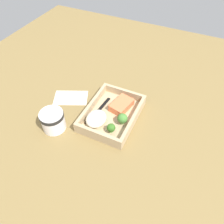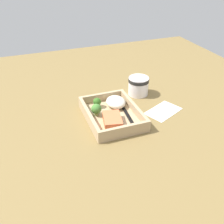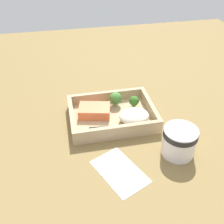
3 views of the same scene
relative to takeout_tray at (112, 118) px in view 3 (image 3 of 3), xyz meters
The scene contains 10 objects.
ground_plane 1.60cm from the takeout_tray, ahead, with size 160.00×160.00×2.00cm, color olive.
takeout_tray is the anchor object (origin of this frame).
tray_rim 2.16cm from the takeout_tray, ahead, with size 24.53×18.25×3.11cm.
salmon_fillet 5.57cm from the takeout_tray, 160.72° to the left, with size 9.00×5.95×2.85cm, color #EA7144.
mashed_potatoes 7.17cm from the takeout_tray, 32.83° to the right, with size 8.61×7.13×3.63cm, color silver.
broccoli_floret_1 8.60cm from the takeout_tray, 22.91° to the left, with size 3.06×3.06×3.82cm.
broccoli_floret_2 6.41cm from the takeout_tray, 66.73° to the left, with size 3.70×3.70×4.53cm.
fork 5.84cm from the takeout_tray, 74.56° to the right, with size 15.89×3.15×0.44cm.
paper_cup 21.79cm from the takeout_tray, 51.06° to the right, with size 8.50×8.50×7.56cm.
receipt_slip 20.01cm from the takeout_tray, 96.43° to the right, with size 8.41×13.52×0.24cm, color white.
Camera 3 is at (-12.27, -59.66, 48.54)cm, focal length 42.00 mm.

